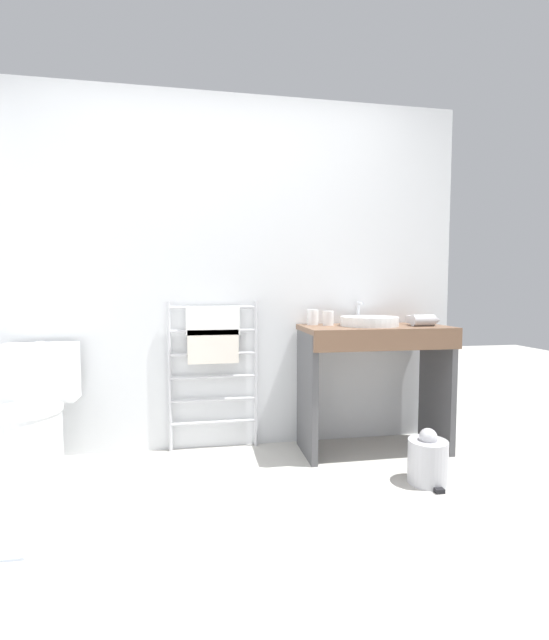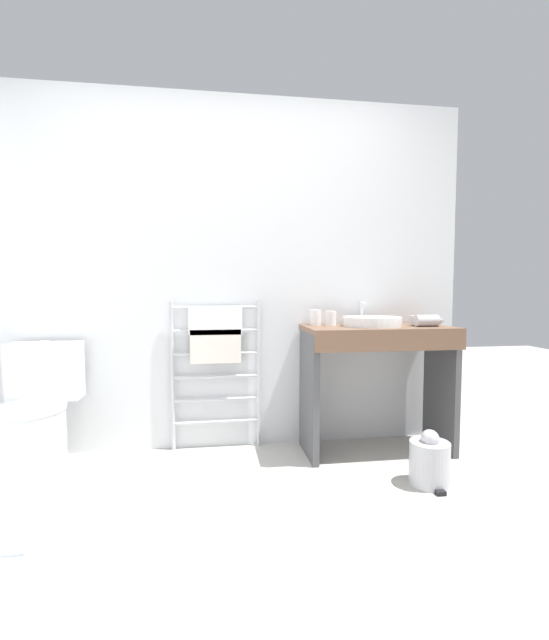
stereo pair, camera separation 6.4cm
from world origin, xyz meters
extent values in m
plane|color=#B2AFA8|center=(0.00, 0.00, 0.00)|extent=(12.00, 12.00, 0.00)
cube|color=silver|center=(0.00, 1.52, 1.20)|extent=(3.31, 0.12, 2.41)
cylinder|color=white|center=(-1.16, 1.07, 0.21)|extent=(0.37, 0.37, 0.41)
cylinder|color=white|center=(-1.16, 1.07, 0.42)|extent=(0.39, 0.39, 0.02)
cube|color=white|center=(-1.16, 1.32, 0.59)|extent=(0.42, 0.18, 0.36)
cylinder|color=silver|center=(-1.16, 1.32, 0.77)|extent=(0.05, 0.05, 0.01)
cylinder|color=silver|center=(-0.39, 1.43, 0.51)|extent=(0.02, 0.02, 1.02)
cylinder|color=silver|center=(0.19, 1.43, 0.51)|extent=(0.02, 0.02, 1.02)
cylinder|color=silver|center=(-0.10, 1.43, 0.18)|extent=(0.58, 0.02, 0.02)
cylinder|color=silver|center=(-0.10, 1.43, 0.34)|extent=(0.58, 0.02, 0.02)
cylinder|color=silver|center=(-0.10, 1.43, 0.50)|extent=(0.58, 0.02, 0.02)
cylinder|color=silver|center=(-0.10, 1.43, 0.66)|extent=(0.58, 0.02, 0.02)
cylinder|color=silver|center=(-0.10, 1.43, 0.82)|extent=(0.58, 0.02, 0.02)
cylinder|color=silver|center=(-0.10, 1.43, 0.98)|extent=(0.58, 0.02, 0.02)
cube|color=white|center=(-0.10, 1.40, 0.89)|extent=(0.36, 0.04, 0.19)
cube|color=silver|center=(-0.10, 1.40, 0.71)|extent=(0.34, 0.04, 0.23)
cube|color=brown|center=(0.97, 1.21, 0.84)|extent=(0.97, 0.49, 0.03)
cube|color=brown|center=(0.97, 0.97, 0.77)|extent=(0.97, 0.02, 0.10)
cube|color=#4C4C4F|center=(0.50, 1.21, 0.41)|extent=(0.04, 0.42, 0.82)
cube|color=#4C4C4F|center=(1.43, 1.21, 0.41)|extent=(0.04, 0.42, 0.82)
cylinder|color=white|center=(0.93, 1.21, 0.88)|extent=(0.39, 0.39, 0.06)
cylinder|color=silver|center=(0.93, 1.21, 0.91)|extent=(0.32, 0.32, 0.01)
cylinder|color=silver|center=(0.93, 1.42, 0.93)|extent=(0.02, 0.02, 0.16)
cylinder|color=silver|center=(0.93, 1.38, 1.00)|extent=(0.02, 0.09, 0.02)
cylinder|color=white|center=(0.58, 1.36, 0.91)|extent=(0.08, 0.08, 0.10)
cylinder|color=white|center=(0.67, 1.30, 0.90)|extent=(0.07, 0.07, 0.10)
cylinder|color=#B7B7BC|center=(1.27, 1.13, 0.89)|extent=(0.15, 0.08, 0.08)
cone|color=#9C9CA0|center=(1.38, 1.13, 0.89)|extent=(0.05, 0.07, 0.07)
cube|color=#B7B7BC|center=(1.24, 1.22, 0.89)|extent=(0.05, 0.10, 0.05)
cylinder|color=#B7B7BC|center=(1.07, 0.69, 0.12)|extent=(0.22, 0.22, 0.25)
sphere|color=#B7B7BC|center=(1.07, 0.69, 0.27)|extent=(0.10, 0.10, 0.10)
cube|color=black|center=(1.07, 0.56, 0.01)|extent=(0.05, 0.04, 0.02)
camera|label=1|loc=(-0.19, -1.49, 1.10)|focal=24.00mm
camera|label=2|loc=(-0.13, -1.50, 1.10)|focal=24.00mm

